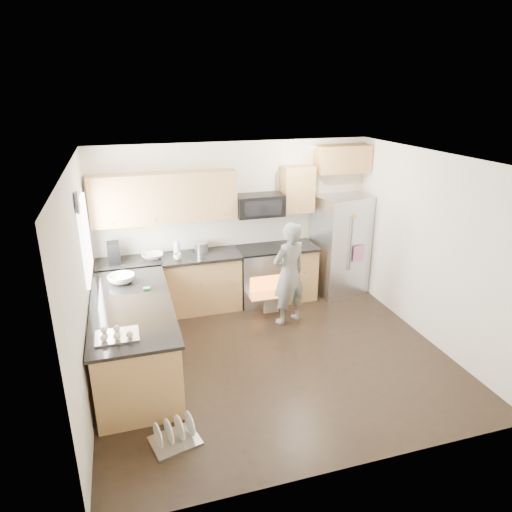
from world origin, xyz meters
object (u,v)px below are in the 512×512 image
object	(u,v)px
person	(289,274)
refrigerator	(340,245)
dish_rack	(175,436)
stove_range	(261,263)

from	to	relation	value
person	refrigerator	bearing A→B (deg)	-165.41
person	dish_rack	bearing A→B (deg)	27.05
refrigerator	person	size ratio (longest dim) A/B	1.07
dish_rack	person	bearing A→B (deg)	46.19
refrigerator	dish_rack	world-z (taller)	refrigerator
stove_range	person	world-z (taller)	stove_range
stove_range	person	bearing A→B (deg)	-78.19
refrigerator	dish_rack	distance (m)	4.40
stove_range	dish_rack	size ratio (longest dim) A/B	3.28
stove_range	refrigerator	bearing A→B (deg)	0.30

